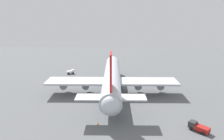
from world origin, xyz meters
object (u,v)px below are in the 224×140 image
Objects in this scene: pushback_tractor at (71,72)px; safety_cone_nose at (112,73)px; cargo_airplane at (112,77)px; safety_cone_tail at (98,124)px; catering_truck at (198,127)px.

safety_cone_nose is (1.16, -21.47, -0.78)m from pushback_tractor.
pushback_tractor is at bearing 39.48° from cargo_airplane.
pushback_tractor is 5.24× the size of safety_cone_tail.
safety_cone_nose is at bearing -3.48° from safety_cone_tail.
pushback_tractor is 7.19× the size of safety_cone_nose.
safety_cone_nose is at bearing -86.90° from pushback_tractor.
cargo_airplane is 11.85× the size of catering_truck.
safety_cone_tail is (-27.12, 3.46, -5.39)m from cargo_airplane.
catering_truck is at bearing -158.20° from safety_cone_nose.
safety_cone_tail is at bearing 176.52° from safety_cone_nose.
safety_cone_nose is (27.40, 0.14, -5.50)m from cargo_airplane.
cargo_airplane reaches higher than pushback_tractor.
cargo_airplane is 34.32m from pushback_tractor.
cargo_airplane is 37.78m from catering_truck.
catering_truck is 1.23× the size of pushback_tractor.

